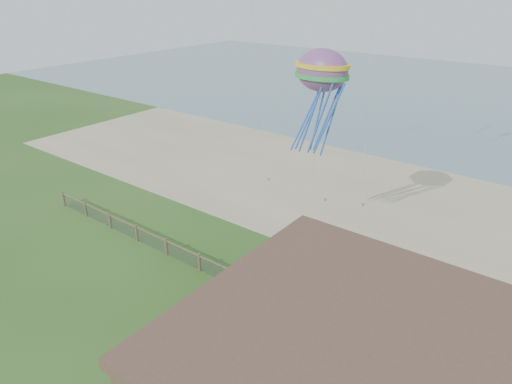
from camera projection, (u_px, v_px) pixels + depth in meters
ground at (160, 347)px, 22.67m from camera, size 160.00×160.00×0.00m
sand_beach at (357, 196)px, 38.56m from camera, size 72.00×20.00×0.02m
ocean at (484, 99)px, 70.33m from camera, size 160.00×68.00×0.02m
chainlink_fence at (237, 281)px, 26.77m from camera, size 36.20×0.20×1.25m
picnic_table at (337, 346)px, 22.20m from camera, size 2.22×1.99×0.77m
octopus_kite at (320, 101)px, 26.88m from camera, size 4.04×3.53×6.92m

